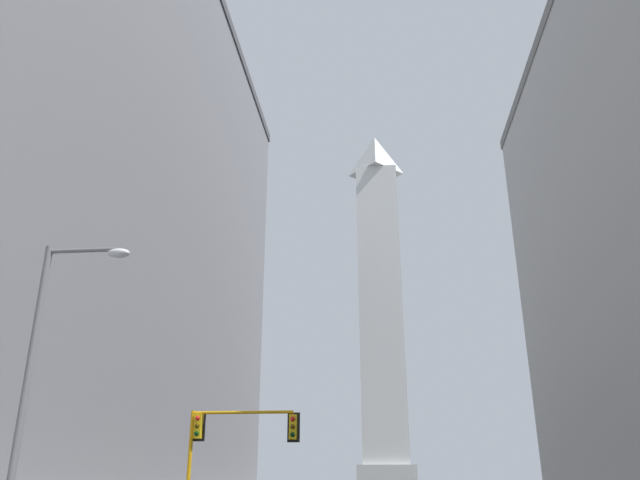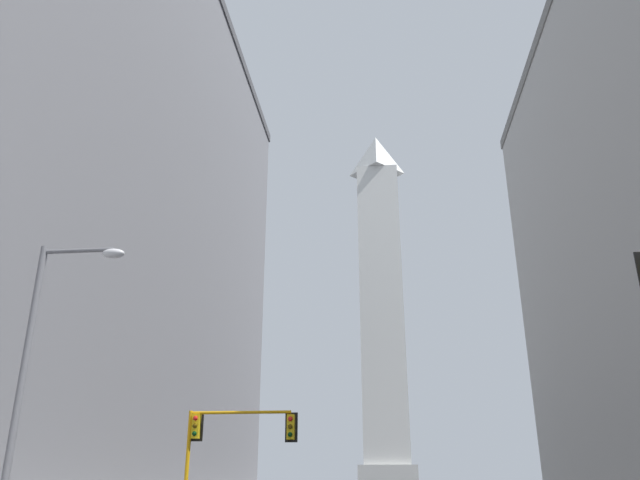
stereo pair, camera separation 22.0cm
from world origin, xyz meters
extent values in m
cube|color=silver|center=(0.00, 94.77, 2.03)|extent=(8.47, 8.47, 4.05)
cube|color=silver|center=(0.00, 94.77, 27.92)|extent=(6.78, 6.78, 47.73)
pyramid|color=silver|center=(0.00, 94.77, 55.52)|extent=(6.78, 6.78, 7.46)
cylinder|color=orange|center=(-9.06, 26.48, 2.44)|extent=(0.18, 0.18, 4.88)
cube|color=yellow|center=(-8.77, 26.48, 4.18)|extent=(0.34, 0.34, 1.10)
cube|color=black|center=(-8.77, 26.66, 4.18)|extent=(0.58, 0.03, 1.32)
sphere|color=red|center=(-8.77, 26.29, 4.52)|extent=(0.22, 0.22, 0.22)
sphere|color=#483506|center=(-8.77, 26.29, 4.18)|extent=(0.22, 0.22, 0.22)
sphere|color=#073410|center=(-8.77, 26.29, 3.84)|extent=(0.22, 0.22, 0.22)
cylinder|color=orange|center=(-6.69, 26.48, 4.78)|extent=(4.74, 0.14, 0.14)
sphere|color=orange|center=(-9.06, 26.48, 4.78)|extent=(0.18, 0.18, 0.18)
cube|color=yellow|center=(-4.33, 26.48, 4.11)|extent=(0.34, 0.34, 1.10)
cube|color=black|center=(-4.33, 26.66, 4.11)|extent=(0.58, 0.03, 1.32)
sphere|color=red|center=(-4.33, 26.29, 4.45)|extent=(0.22, 0.22, 0.22)
sphere|color=#483506|center=(-4.33, 26.29, 4.11)|extent=(0.22, 0.22, 0.22)
sphere|color=#073410|center=(-4.33, 26.29, 3.77)|extent=(0.22, 0.22, 0.22)
cylinder|color=slate|center=(-9.45, 12.81, 3.99)|extent=(0.20, 0.20, 7.99)
cylinder|color=slate|center=(-8.42, 12.81, 7.84)|extent=(2.05, 0.12, 0.12)
sphere|color=slate|center=(-9.45, 12.81, 7.84)|extent=(0.20, 0.20, 0.20)
ellipsoid|color=silver|center=(-7.39, 12.81, 7.72)|extent=(0.64, 0.36, 0.26)
camera|label=1|loc=(-0.20, -2.88, 1.76)|focal=35.00mm
camera|label=2|loc=(0.02, -2.86, 1.76)|focal=35.00mm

